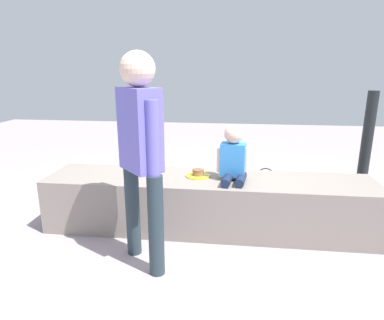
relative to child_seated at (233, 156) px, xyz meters
The scene contains 12 objects.
ground_plane 0.72m from the child_seated, behind, with size 12.00×12.00×0.00m, color #A08F98.
concrete_ledge 0.50m from the child_seated, behind, with size 2.89×0.59×0.48m, color gray.
child_seated is the anchor object (origin of this frame).
adult_standing 0.90m from the child_seated, 136.90° to the right, with size 0.35×0.36×1.53m.
cake_plate 0.37m from the child_seated, 167.82° to the left, with size 0.22×0.22×0.07m.
gift_bag 0.98m from the child_seated, 143.48° to the left, with size 0.24×0.11×0.33m.
railing_post 1.64m from the child_seated, 31.32° to the left, with size 0.36×0.36×1.20m.
water_bottle_near_gift 1.04m from the child_seated, 48.81° to the left, with size 0.07×0.07×0.21m.
water_bottle_far_side 1.43m from the child_seated, 35.04° to the left, with size 0.06×0.06×0.19m.
party_cup_red 1.72m from the child_seated, 127.18° to the left, with size 0.07×0.07×0.09m, color red.
cake_box_white 1.55m from the child_seated, 112.58° to the left, with size 0.28×0.33×0.14m, color white.
handbag_black_leather 1.26m from the child_seated, 69.42° to the left, with size 0.28×0.12×0.29m.
Camera 1 is at (0.19, -2.79, 1.42)m, focal length 31.19 mm.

